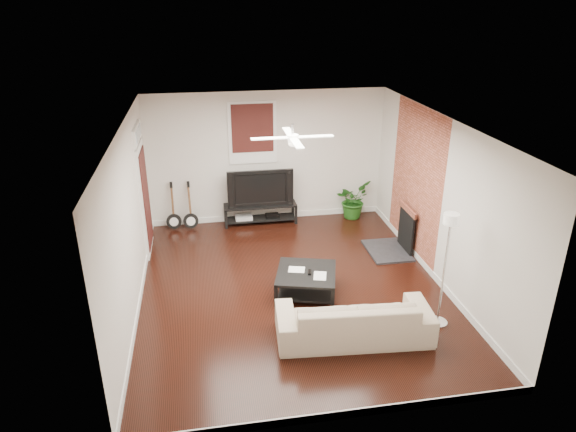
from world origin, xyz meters
The scene contains 14 objects.
room centered at (0.00, 0.00, 1.40)m, with size 5.01×6.01×2.81m.
brick_accent centered at (2.49, 1.00, 1.40)m, with size 0.02×2.20×2.80m, color #9D4B32.
fireplace centered at (2.20, 1.00, 0.46)m, with size 0.80×1.10×0.92m, color black.
window_back centered at (-0.30, 2.97, 1.95)m, with size 1.00×0.06×1.30m, color #33110E.
door_left centered at (-2.46, 1.90, 1.25)m, with size 0.08×1.00×2.50m, color white.
tv_stand centered at (-0.20, 2.78, 0.22)m, with size 1.55×0.41×0.43m, color black.
tv centered at (-0.20, 2.80, 0.83)m, with size 1.39×0.18×0.80m, color black.
coffee_table centered at (0.20, -0.21, 0.20)m, with size 0.95×0.95×0.40m, color black.
sofa centered at (0.63, -1.49, 0.32)m, with size 2.21×0.86×0.64m, color tan.
floor_lamp centered at (1.98, -1.39, 0.90)m, with size 0.30×0.30×1.80m, color silver, non-canonical shape.
potted_plant centered at (1.85, 2.76, 0.41)m, with size 0.74×0.64×0.82m, color #205A19.
guitar_left centered at (-2.03, 2.75, 0.51)m, with size 0.31×0.22×1.02m, color black, non-canonical shape.
guitar_right centered at (-1.68, 2.72, 0.51)m, with size 0.31×0.22×1.02m, color black, non-canonical shape.
ceiling_fan centered at (0.00, 0.00, 2.60)m, with size 1.24×1.24×0.32m, color white, non-canonical shape.
Camera 1 is at (-1.34, -7.40, 4.54)m, focal length 32.06 mm.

